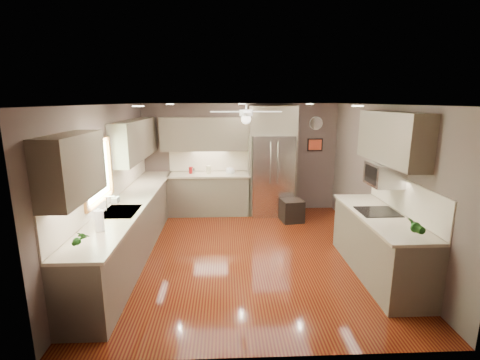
{
  "coord_description": "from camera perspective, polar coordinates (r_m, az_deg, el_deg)",
  "views": [
    {
      "loc": [
        -0.35,
        -5.54,
        2.56
      ],
      "look_at": [
        -0.09,
        0.6,
        1.15
      ],
      "focal_mm": 26.0,
      "sensor_mm": 36.0,
      "label": 1
    }
  ],
  "objects": [
    {
      "name": "wall_clock",
      "position": [
        8.31,
        12.36,
        9.09
      ],
      "size": [
        0.3,
        0.03,
        0.3
      ],
      "color": "white",
      "rests_on": "wall_back"
    },
    {
      "name": "soap_bottle",
      "position": [
        5.8,
        -19.67,
        -3.02
      ],
      "size": [
        0.1,
        0.1,
        0.21
      ],
      "primitive_type": "imported",
      "rotation": [
        0.0,
        0.0,
        -0.05
      ],
      "color": "white",
      "rests_on": "left_run"
    },
    {
      "name": "canister_b",
      "position": [
        7.94,
        -7.65,
        1.53
      ],
      "size": [
        0.1,
        0.1,
        0.12
      ],
      "primitive_type": "cylinder",
      "rotation": [
        0.0,
        0.0,
        0.26
      ],
      "color": "silver",
      "rests_on": "back_run"
    },
    {
      "name": "wall_front",
      "position": [
        3.33,
        3.86,
        -10.3
      ],
      "size": [
        4.5,
        0.0,
        4.5
      ],
      "primitive_type": "plane",
      "rotation": [
        -1.57,
        0.0,
        0.0
      ],
      "color": "brown",
      "rests_on": "ground"
    },
    {
      "name": "wall_back",
      "position": [
        8.15,
        0.05,
        3.66
      ],
      "size": [
        4.5,
        0.0,
        4.5
      ],
      "primitive_type": "plane",
      "rotation": [
        1.57,
        0.0,
        0.0
      ],
      "color": "brown",
      "rests_on": "ground"
    },
    {
      "name": "stool",
      "position": [
        7.62,
        8.49,
        -4.98
      ],
      "size": [
        0.51,
        0.51,
        0.5
      ],
      "color": "black",
      "rests_on": "ground"
    },
    {
      "name": "ceiling",
      "position": [
        5.55,
        1.2,
        12.28
      ],
      "size": [
        5.0,
        5.0,
        0.0
      ],
      "primitive_type": "plane",
      "rotation": [
        3.14,
        0.0,
        0.0
      ],
      "color": "white",
      "rests_on": "ground"
    },
    {
      "name": "window",
      "position": [
        5.47,
        -22.39,
        1.28
      ],
      "size": [
        0.05,
        1.12,
        0.92
      ],
      "color": "#BFF2B2",
      "rests_on": "wall_left"
    },
    {
      "name": "wall_left",
      "position": [
        6.0,
        -20.83,
        -0.56
      ],
      "size": [
        0.0,
        5.0,
        5.0
      ],
      "primitive_type": "plane",
      "rotation": [
        1.57,
        0.0,
        1.57
      ],
      "color": "brown",
      "rests_on": "ground"
    },
    {
      "name": "ceiling_fan",
      "position": [
        5.86,
        1.01,
        10.67
      ],
      "size": [
        1.18,
        1.18,
        0.32
      ],
      "color": "white",
      "rests_on": "ceiling"
    },
    {
      "name": "canister_c",
      "position": [
        7.91,
        -5.16,
        1.7
      ],
      "size": [
        0.13,
        0.13,
        0.18
      ],
      "primitive_type": "cylinder",
      "rotation": [
        0.0,
        0.0,
        -0.17
      ],
      "color": "beige",
      "rests_on": "back_run"
    },
    {
      "name": "framed_print",
      "position": [
        8.35,
        12.2,
        5.67
      ],
      "size": [
        0.36,
        0.03,
        0.3
      ],
      "color": "black",
      "rests_on": "wall_back"
    },
    {
      "name": "sink",
      "position": [
        5.54,
        -19.0,
        -5.2
      ],
      "size": [
        0.5,
        0.7,
        0.32
      ],
      "color": "silver",
      "rests_on": "left_run"
    },
    {
      "name": "uppers",
      "position": [
        6.3,
        -6.02,
        6.56
      ],
      "size": [
        4.5,
        4.7,
        0.95
      ],
      "color": "brown",
      "rests_on": "wall_left"
    },
    {
      "name": "refrigerator",
      "position": [
        7.89,
        5.25,
        2.84
      ],
      "size": [
        1.06,
        0.75,
        2.45
      ],
      "color": "silver",
      "rests_on": "ground"
    },
    {
      "name": "potted_plant_left",
      "position": [
        4.25,
        -24.78,
        -8.72
      ],
      "size": [
        0.15,
        0.11,
        0.28
      ],
      "primitive_type": "imported",
      "rotation": [
        0.0,
        0.0,
        -0.06
      ],
      "color": "#1E5518",
      "rests_on": "left_run"
    },
    {
      "name": "microwave",
      "position": [
        5.63,
        22.57,
        0.85
      ],
      "size": [
        0.43,
        0.55,
        0.34
      ],
      "color": "silver",
      "rests_on": "wall_right"
    },
    {
      "name": "back_run",
      "position": [
        8.03,
        -5.04,
        -2.13
      ],
      "size": [
        1.85,
        0.65,
        1.45
      ],
      "color": "brown",
      "rests_on": "ground"
    },
    {
      "name": "floor",
      "position": [
        6.11,
        1.09,
        -11.85
      ],
      "size": [
        5.0,
        5.0,
        0.0
      ],
      "primitive_type": "plane",
      "color": "#430E08",
      "rests_on": "ground"
    },
    {
      "name": "canister_a",
      "position": [
        7.95,
        -8.06,
        1.61
      ],
      "size": [
        0.11,
        0.11,
        0.15
      ],
      "primitive_type": "cylinder",
      "rotation": [
        0.0,
        0.0,
        -0.17
      ],
      "color": "maroon",
      "rests_on": "back_run"
    },
    {
      "name": "left_run",
      "position": [
        6.27,
        -17.26,
        -7.05
      ],
      "size": [
        0.65,
        4.7,
        1.45
      ],
      "color": "brown",
      "rests_on": "ground"
    },
    {
      "name": "bowl",
      "position": [
        7.92,
        -1.62,
        1.29
      ],
      "size": [
        0.29,
        0.29,
        0.05
      ],
      "primitive_type": "imported",
      "rotation": [
        0.0,
        0.0,
        -0.42
      ],
      "color": "beige",
      "rests_on": "back_run"
    },
    {
      "name": "right_run",
      "position": [
        5.66,
        21.85,
        -9.6
      ],
      "size": [
        0.7,
        2.2,
        1.45
      ],
      "color": "brown",
      "rests_on": "ground"
    },
    {
      "name": "recessed_lights",
      "position": [
        5.95,
        0.56,
        12.27
      ],
      "size": [
        2.84,
        3.14,
        0.01
      ],
      "color": "white",
      "rests_on": "ceiling"
    },
    {
      "name": "potted_plant_right",
      "position": [
        4.69,
        26.74,
        -6.82
      ],
      "size": [
        0.18,
        0.16,
        0.3
      ],
      "primitive_type": "imported",
      "rotation": [
        0.0,
        0.0,
        0.16
      ],
      "color": "#1E5518",
      "rests_on": "right_run"
    },
    {
      "name": "paper_towel",
      "position": [
        4.76,
        -22.09,
        -6.19
      ],
      "size": [
        0.12,
        0.12,
        0.29
      ],
      "color": "white",
      "rests_on": "left_run"
    },
    {
      "name": "wall_right",
      "position": [
        6.26,
        22.17,
        -0.15
      ],
      "size": [
        0.0,
        5.0,
        5.0
      ],
      "primitive_type": "plane",
      "rotation": [
        1.57,
        0.0,
        -1.57
      ],
      "color": "brown",
      "rests_on": "ground"
    }
  ]
}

